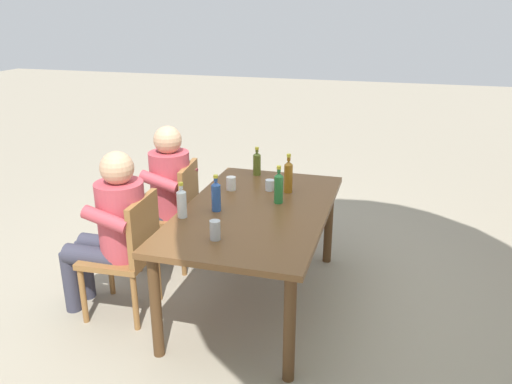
# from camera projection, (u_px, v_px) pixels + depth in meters

# --- Properties ---
(ground_plane) EXTENTS (24.00, 24.00, 0.00)m
(ground_plane) POSITION_uv_depth(u_px,v_px,m) (256.00, 300.00, 3.77)
(ground_plane) COLOR gray
(dining_table) EXTENTS (1.69, 0.98, 0.73)m
(dining_table) POSITION_uv_depth(u_px,v_px,m) (256.00, 219.00, 3.55)
(dining_table) COLOR brown
(dining_table) RESTS_ON ground_plane
(chair_near_right) EXTENTS (0.46, 0.46, 0.87)m
(chair_near_right) POSITION_uv_depth(u_px,v_px,m) (129.00, 250.00, 3.47)
(chair_near_right) COLOR olive
(chair_near_right) RESTS_ON ground_plane
(chair_near_left) EXTENTS (0.48, 0.48, 0.87)m
(chair_near_left) POSITION_uv_depth(u_px,v_px,m) (176.00, 209.00, 4.16)
(chair_near_left) COLOR olive
(chair_near_left) RESTS_ON ground_plane
(person_in_white_shirt) EXTENTS (0.47, 0.62, 1.18)m
(person_in_white_shirt) POSITION_uv_depth(u_px,v_px,m) (112.00, 226.00, 3.43)
(person_in_white_shirt) COLOR #B7424C
(person_in_white_shirt) RESTS_ON ground_plane
(person_in_plaid_shirt) EXTENTS (0.47, 0.62, 1.18)m
(person_in_plaid_shirt) POSITION_uv_depth(u_px,v_px,m) (162.00, 189.00, 4.12)
(person_in_plaid_shirt) COLOR #B7424C
(person_in_plaid_shirt) RESTS_ON ground_plane
(bottle_blue) EXTENTS (0.06, 0.06, 0.26)m
(bottle_blue) POSITION_uv_depth(u_px,v_px,m) (216.00, 195.00, 3.44)
(bottle_blue) COLOR #2D56A3
(bottle_blue) RESTS_ON dining_table
(bottle_olive) EXTENTS (0.06, 0.06, 0.24)m
(bottle_olive) POSITION_uv_depth(u_px,v_px,m) (257.00, 163.00, 4.18)
(bottle_olive) COLOR #566623
(bottle_olive) RESTS_ON dining_table
(bottle_amber) EXTENTS (0.06, 0.06, 0.30)m
(bottle_amber) POSITION_uv_depth(u_px,v_px,m) (288.00, 176.00, 3.78)
(bottle_amber) COLOR #996019
(bottle_amber) RESTS_ON dining_table
(bottle_clear) EXTENTS (0.06, 0.06, 0.24)m
(bottle_clear) POSITION_uv_depth(u_px,v_px,m) (182.00, 202.00, 3.34)
(bottle_clear) COLOR white
(bottle_clear) RESTS_ON dining_table
(bottle_green) EXTENTS (0.06, 0.06, 0.27)m
(bottle_green) POSITION_uv_depth(u_px,v_px,m) (279.00, 187.00, 3.58)
(bottle_green) COLOR #287A38
(bottle_green) RESTS_ON dining_table
(cup_glass) EXTENTS (0.07, 0.07, 0.08)m
(cup_glass) POSITION_uv_depth(u_px,v_px,m) (269.00, 185.00, 3.85)
(cup_glass) COLOR silver
(cup_glass) RESTS_ON dining_table
(cup_steel) EXTENTS (0.07, 0.07, 0.12)m
(cup_steel) POSITION_uv_depth(u_px,v_px,m) (215.00, 230.00, 3.03)
(cup_steel) COLOR #B2B7BC
(cup_steel) RESTS_ON dining_table
(cup_white) EXTENTS (0.07, 0.07, 0.10)m
(cup_white) POSITION_uv_depth(u_px,v_px,m) (231.00, 183.00, 3.86)
(cup_white) COLOR white
(cup_white) RESTS_ON dining_table
(table_knife) EXTENTS (0.23, 0.12, 0.01)m
(table_knife) POSITION_uv_depth(u_px,v_px,m) (216.00, 191.00, 3.84)
(table_knife) COLOR silver
(table_knife) RESTS_ON dining_table
(backpack_by_near_side) EXTENTS (0.31, 0.26, 0.47)m
(backpack_by_near_side) POSITION_uv_depth(u_px,v_px,m) (262.00, 203.00, 5.01)
(backpack_by_near_side) COLOR #2D4784
(backpack_by_near_side) RESTS_ON ground_plane
(backpack_by_far_side) EXTENTS (0.31, 0.21, 0.40)m
(backpack_by_far_side) POSITION_uv_depth(u_px,v_px,m) (293.00, 211.00, 4.89)
(backpack_by_far_side) COLOR #2D4784
(backpack_by_far_side) RESTS_ON ground_plane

